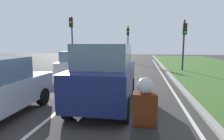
{
  "coord_description": "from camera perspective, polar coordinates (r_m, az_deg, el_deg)",
  "views": [
    {
      "loc": [
        2.1,
        1.94,
        2.28
      ],
      "look_at": [
        0.86,
        9.62,
        1.2
      ],
      "focal_mm": 30.21,
      "sensor_mm": 36.0,
      "label": 1
    }
  ],
  "objects": [
    {
      "name": "ground_plane",
      "position": [
        12.45,
        -0.71,
        -2.63
      ],
      "size": [
        60.0,
        60.0,
        0.0
      ],
      "primitive_type": "plane",
      "color": "#383533"
    },
    {
      "name": "lane_line_center",
      "position": [
        12.58,
        -3.86,
        -2.52
      ],
      "size": [
        0.12,
        32.0,
        0.01
      ],
      "primitive_type": "cube",
      "color": "silver",
      "rests_on": "ground"
    },
    {
      "name": "lane_line_right_edge",
      "position": [
        12.36,
        15.98,
        -3.01
      ],
      "size": [
        0.12,
        32.0,
        0.01
      ],
      "primitive_type": "cube",
      "color": "silver",
      "rests_on": "ground"
    },
    {
      "name": "curb_right",
      "position": [
        12.42,
        18.29,
        -2.78
      ],
      "size": [
        0.24,
        48.0,
        0.12
      ],
      "primitive_type": "cube",
      "color": "#9E9B93",
      "rests_on": "ground"
    },
    {
      "name": "car_suv_ahead",
      "position": [
        6.94,
        -1.9,
        -1.33
      ],
      "size": [
        1.98,
        4.5,
        2.28
      ],
      "rotation": [
        0.0,
        0.0,
        0.0
      ],
      "color": "navy",
      "rests_on": "ground"
    },
    {
      "name": "car_hatchback_far",
      "position": [
        13.51,
        -10.9,
        1.84
      ],
      "size": [
        1.73,
        3.7,
        1.78
      ],
      "rotation": [
        0.0,
        0.0,
        0.0
      ],
      "color": "silver",
      "rests_on": "ground"
    },
    {
      "name": "rider_person",
      "position": [
        3.27,
        9.82,
        -11.73
      ],
      "size": [
        0.5,
        0.4,
        1.16
      ],
      "rotation": [
        0.0,
        0.0,
        0.01
      ],
      "color": "#4C1E0C",
      "rests_on": "ground"
    },
    {
      "name": "traffic_light_near_right",
      "position": [
        16.7,
        21.02,
        9.31
      ],
      "size": [
        0.32,
        0.5,
        4.23
      ],
      "color": "#2D2D2D",
      "rests_on": "ground"
    },
    {
      "name": "traffic_light_overhead_left",
      "position": [
        19.24,
        -12.14,
        11.04
      ],
      "size": [
        0.32,
        0.5,
        4.89
      ],
      "color": "#2D2D2D",
      "rests_on": "ground"
    },
    {
      "name": "traffic_light_far_median",
      "position": [
        24.38,
        4.84,
        9.72
      ],
      "size": [
        0.32,
        0.5,
        4.55
      ],
      "color": "#2D2D2D",
      "rests_on": "ground"
    }
  ]
}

